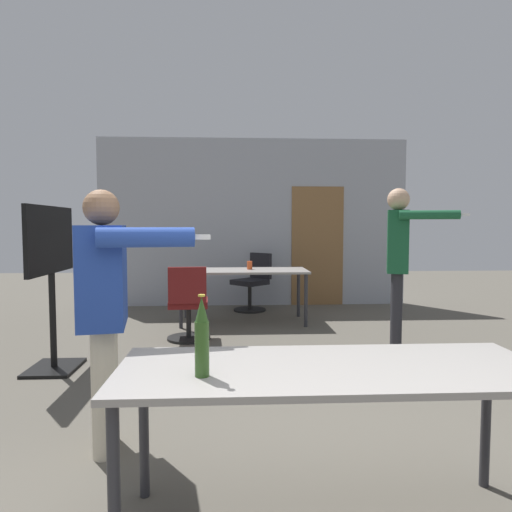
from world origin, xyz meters
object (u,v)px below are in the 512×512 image
tv_screen (51,270)px  office_chair_far_left (188,306)px  person_far_watching (399,251)px  drink_cup (250,265)px  office_chair_far_right (253,284)px  person_center_tall (106,297)px  beer_bottle (202,338)px

tv_screen → office_chair_far_left: (1.19, 1.03, -0.55)m
person_far_watching → drink_cup: size_ratio=15.27×
office_chair_far_left → tv_screen: bearing=-142.4°
office_chair_far_left → person_far_watching: bearing=-15.4°
tv_screen → office_chair_far_left: tv_screen is taller
office_chair_far_right → drink_cup: bearing=130.9°
office_chair_far_left → office_chair_far_right: size_ratio=0.98×
person_center_tall → beer_bottle: 1.12m
office_chair_far_left → beer_bottle: beer_bottle is taller
tv_screen → beer_bottle: tv_screen is taller
tv_screen → office_chair_far_left: size_ratio=1.73×
office_chair_far_right → person_far_watching: bearing=167.9°
beer_bottle → person_center_tall: bearing=125.0°
office_chair_far_left → drink_cup: office_chair_far_left is taller
person_center_tall → person_far_watching: 3.36m
office_chair_far_left → drink_cup: bearing=50.9°
person_center_tall → beer_bottle: (0.64, -0.91, -0.03)m
person_far_watching → beer_bottle: 3.62m
person_center_tall → beer_bottle: size_ratio=4.65×
person_far_watching → office_chair_far_left: bearing=-84.3°
person_center_tall → person_far_watching: person_far_watching is taller
office_chair_far_right → beer_bottle: size_ratio=2.71×
office_chair_far_right → beer_bottle: beer_bottle is taller
person_center_tall → person_far_watching: size_ratio=0.89×
tv_screen → person_center_tall: person_center_tall is taller
office_chair_far_right → tv_screen: bearing=102.0°
beer_bottle → drink_cup: beer_bottle is taller
person_far_watching → drink_cup: (-1.58, 1.58, -0.29)m
beer_bottle → drink_cup: 4.63m
tv_screen → beer_bottle: (1.59, -2.52, -0.05)m
tv_screen → person_far_watching: size_ratio=0.88×
person_far_watching → drink_cup: person_far_watching is taller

